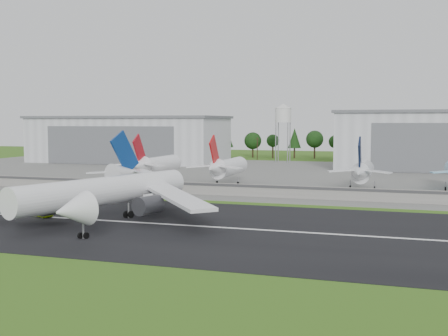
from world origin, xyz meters
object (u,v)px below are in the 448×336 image
(main_airliner, at_px, (104,198))
(parked_jet_red_b, at_px, (226,167))
(parked_jet_red_a, at_px, (155,165))
(ground_vehicle, at_px, (43,214))
(parked_jet_navy, at_px, (362,171))

(main_airliner, height_order, parked_jet_red_b, main_airliner)
(main_airliner, distance_m, parked_jet_red_a, 69.68)
(parked_jet_red_b, bearing_deg, ground_vehicle, -106.70)
(parked_jet_red_b, xyz_separation_m, parked_jet_navy, (41.82, -0.03, -0.14))
(parked_jet_red_a, relative_size, parked_jet_red_b, 1.00)
(ground_vehicle, bearing_deg, main_airliner, -67.18)
(parked_jet_red_a, xyz_separation_m, parked_jet_red_b, (24.38, -0.02, -0.13))
(main_airliner, bearing_deg, ground_vehicle, 16.89)
(ground_vehicle, height_order, parked_jet_navy, parked_jet_navy)
(parked_jet_navy, bearing_deg, parked_jet_red_b, 179.97)
(ground_vehicle, height_order, parked_jet_red_b, parked_jet_red_b)
(parked_jet_red_a, bearing_deg, ground_vehicle, -86.23)
(ground_vehicle, distance_m, parked_jet_red_a, 67.01)
(main_airliner, xyz_separation_m, ground_vehicle, (-14.76, 0.34, -4.08))
(parked_jet_navy, bearing_deg, ground_vehicle, -132.87)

